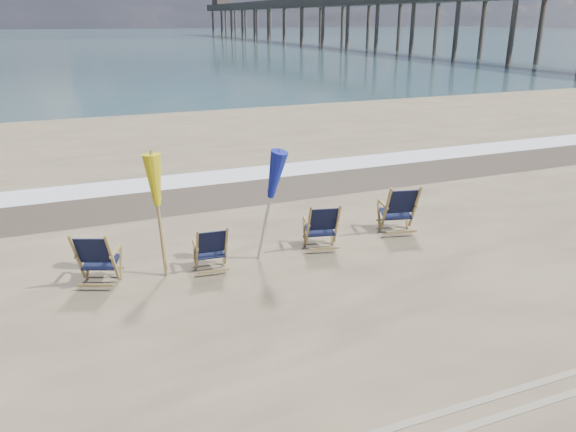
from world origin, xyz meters
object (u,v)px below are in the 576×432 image
beach_chair_3 (415,209)px  umbrella_blue (267,177)px  beach_chair_2 (337,226)px  beach_chair_1 (226,248)px  umbrella_yellow (157,187)px  fishing_pier (339,15)px  beach_chair_0 (112,260)px

beach_chair_3 → umbrella_blue: 3.38m
beach_chair_2 → beach_chair_3: 1.84m
beach_chair_1 → umbrella_blue: 1.40m
umbrella_yellow → beach_chair_2: bearing=-2.5°
beach_chair_2 → beach_chair_1: bearing=16.0°
beach_chair_1 → beach_chair_3: bearing=-171.1°
beach_chair_2 → umbrella_blue: (-1.37, 0.02, 1.09)m
umbrella_yellow → umbrella_blue: (1.85, -0.12, -0.00)m
beach_chair_2 → fishing_pier: (36.92, 71.59, 4.17)m
beach_chair_0 → umbrella_yellow: (0.83, 0.16, 1.07)m
beach_chair_2 → umbrella_yellow: size_ratio=0.46×
beach_chair_0 → umbrella_blue: umbrella_blue is taller
umbrella_yellow → beach_chair_3: bearing=0.2°
fishing_pier → beach_chair_3: bearing=-116.2°
umbrella_yellow → fishing_pier: fishing_pier is taller
beach_chair_3 → fishing_pier: 79.69m
umbrella_blue → beach_chair_1: bearing=-170.4°
umbrella_blue → fishing_pier: fishing_pier is taller
beach_chair_0 → umbrella_blue: size_ratio=0.48×
beach_chair_2 → fishing_pier: size_ratio=0.01×
beach_chair_1 → umbrella_yellow: (-1.04, 0.26, 1.13)m
beach_chair_2 → beach_chair_0: bearing=13.2°
beach_chair_1 → umbrella_yellow: size_ratio=0.42×
umbrella_yellow → beach_chair_1: bearing=-14.2°
beach_chair_3 → fishing_pier: size_ratio=0.01×
beach_chair_0 → umbrella_yellow: umbrella_yellow is taller
beach_chair_0 → beach_chair_1: (1.87, -0.10, -0.06)m
beach_chair_1 → beach_chair_3: 4.03m
beach_chair_3 → fishing_pier: bearing=-102.9°
beach_chair_0 → beach_chair_2: beach_chair_0 is taller
beach_chair_1 → beach_chair_0: bearing=1.8°
beach_chair_3 → beach_chair_2: bearing=18.4°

